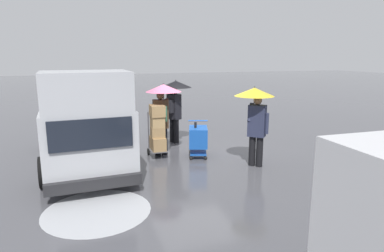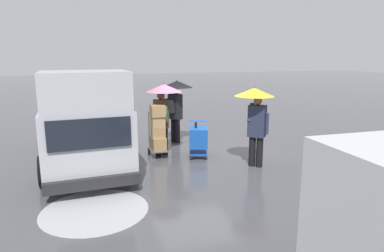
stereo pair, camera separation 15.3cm
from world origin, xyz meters
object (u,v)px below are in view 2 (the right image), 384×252
hand_dolly_boxes (158,129)px  pedestrian_black_side (256,108)px  pedestrian_pink_side (163,103)px  cargo_van_parked_right (84,122)px  pedestrian_white_side (176,97)px  shopping_cart_vendor (198,138)px

hand_dolly_boxes → pedestrian_black_side: bearing=145.6°
hand_dolly_boxes → pedestrian_pink_side: size_ratio=0.72×
cargo_van_parked_right → pedestrian_white_side: 3.33m
hand_dolly_boxes → pedestrian_pink_side: bearing=-134.5°
hand_dolly_boxes → pedestrian_black_side: 2.87m
shopping_cart_vendor → pedestrian_pink_side: 1.47m
pedestrian_white_side → hand_dolly_boxes: bearing=57.2°
pedestrian_black_side → hand_dolly_boxes: bearing=-34.4°
hand_dolly_boxes → pedestrian_pink_side: pedestrian_pink_side is taller
cargo_van_parked_right → shopping_cart_vendor: bearing=175.1°
cargo_van_parked_right → pedestrian_pink_side: bearing=-173.0°
shopping_cart_vendor → pedestrian_black_side: (-1.16, 1.23, 1.00)m
hand_dolly_boxes → pedestrian_white_side: 1.86m
hand_dolly_boxes → pedestrian_black_side: pedestrian_black_side is taller
hand_dolly_boxes → pedestrian_pink_side: 0.79m
cargo_van_parked_right → pedestrian_white_side: (-2.94, -1.50, 0.39)m
shopping_cart_vendor → hand_dolly_boxes: bearing=-16.5°
cargo_van_parked_right → pedestrian_pink_side: size_ratio=2.53×
cargo_van_parked_right → shopping_cart_vendor: size_ratio=5.21×
pedestrian_pink_side → hand_dolly_boxes: bearing=45.5°
cargo_van_parked_right → hand_dolly_boxes: size_ratio=3.52×
shopping_cart_vendor → pedestrian_pink_side: (0.93, -0.54, 1.00)m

